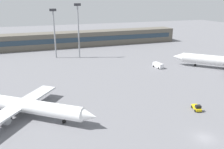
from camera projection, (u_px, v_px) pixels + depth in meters
The scene contains 7 objects.
ground_plane at pixel (129, 80), 86.65m from camera, with size 400.00×400.00×0.00m, color slate.
terminal_building at pixel (84, 39), 148.72m from camera, with size 123.26×12.13×9.00m.
airplane_near at pixel (23, 105), 59.37m from camera, with size 33.54×27.96×9.97m.
baggage_tug_yellow at pixel (197, 108), 63.28m from camera, with size 2.65×3.88×1.75m.
service_van_white at pixel (158, 65), 102.13m from camera, with size 2.90×5.44×2.08m.
floodlight_tower_west at pixel (78, 27), 115.22m from camera, with size 3.20×0.80×26.47m.
floodlight_tower_east at pixel (54, 30), 115.26m from camera, with size 3.20×0.80×24.05m.
Camera 1 is at (-33.82, -34.73, 28.71)m, focal length 37.87 mm.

